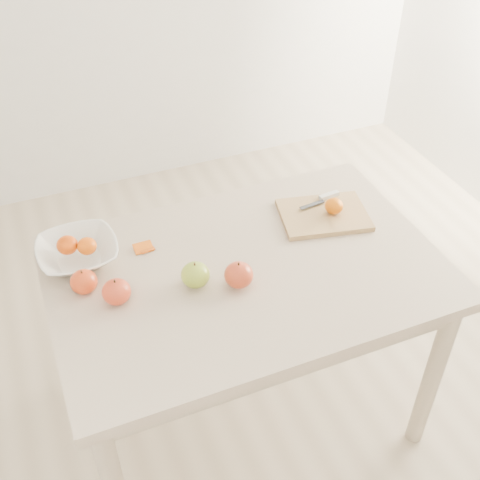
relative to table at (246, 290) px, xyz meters
name	(u,v)px	position (x,y,z in m)	size (l,w,h in m)	color
ground	(245,410)	(0.00, 0.00, -0.65)	(3.50, 3.50, 0.00)	#C6B293
table	(246,290)	(0.00, 0.00, 0.00)	(1.20, 0.80, 0.75)	#C2AB92
cutting_board	(324,215)	(0.34, 0.13, 0.11)	(0.29, 0.21, 0.02)	tan
board_tangerine	(334,206)	(0.37, 0.12, 0.14)	(0.06, 0.06, 0.05)	#D15F07
fruit_bowl	(78,253)	(-0.47, 0.23, 0.13)	(0.25, 0.25, 0.06)	white
bowl_tangerine_near	(67,245)	(-0.49, 0.24, 0.16)	(0.07, 0.07, 0.06)	#D74A07
bowl_tangerine_far	(87,246)	(-0.44, 0.21, 0.16)	(0.06, 0.06, 0.05)	#CD3E07
orange_peel_a	(143,249)	(-0.27, 0.20, 0.10)	(0.06, 0.04, 0.00)	orange
orange_peel_b	(147,249)	(-0.26, 0.19, 0.10)	(0.04, 0.04, 0.00)	#CC510E
paring_knife	(326,197)	(0.39, 0.20, 0.12)	(0.17, 0.05, 0.01)	silver
apple_green	(195,275)	(-0.17, -0.01, 0.14)	(0.09, 0.09, 0.08)	olive
apple_red_b	(117,292)	(-0.40, 0.01, 0.14)	(0.08, 0.08, 0.08)	maroon
apple_red_e	(239,275)	(-0.05, -0.06, 0.14)	(0.09, 0.09, 0.08)	maroon
apple_red_a	(84,282)	(-0.48, 0.08, 0.13)	(0.08, 0.08, 0.07)	#910B05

